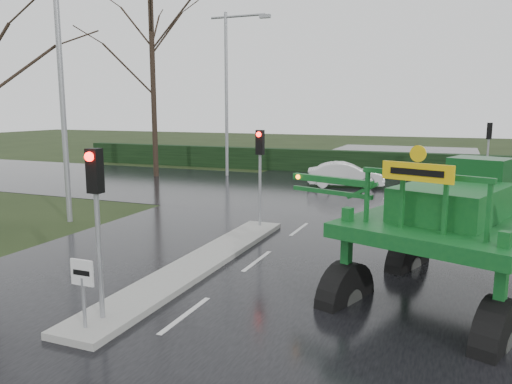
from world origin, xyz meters
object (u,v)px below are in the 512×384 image
at_px(traffic_signal_near, 96,197).
at_px(street_light_left_far, 231,80).
at_px(keep_left_sign, 83,282).
at_px(traffic_signal_mid, 260,157).
at_px(traffic_signal_far, 489,141).
at_px(street_light_left_near, 66,59).
at_px(white_sedan, 345,187).
at_px(crop_sprayer, 353,207).

height_order(traffic_signal_near, street_light_left_far, street_light_left_far).
distance_m(keep_left_sign, traffic_signal_near, 1.61).
height_order(traffic_signal_mid, traffic_signal_far, same).
distance_m(traffic_signal_mid, street_light_left_near, 7.83).
distance_m(traffic_signal_mid, street_light_left_far, 14.68).
xyz_separation_m(traffic_signal_far, street_light_left_near, (-14.69, -14.01, 3.40)).
bearing_deg(street_light_left_far, traffic_signal_near, -71.83).
bearing_deg(traffic_signal_mid, white_sedan, 85.88).
bearing_deg(traffic_signal_far, crop_sprayer, 78.74).
xyz_separation_m(traffic_signal_near, street_light_left_near, (-6.89, 7.01, 3.40)).
bearing_deg(white_sedan, traffic_signal_mid, 161.21).
bearing_deg(traffic_signal_far, keep_left_sign, 70.07).
height_order(street_light_left_near, white_sedan, street_light_left_near).
relative_size(traffic_signal_near, white_sedan, 0.87).
height_order(traffic_signal_near, traffic_signal_far, same).
bearing_deg(street_light_left_near, traffic_signal_mid, 12.21).
bearing_deg(traffic_signal_near, street_light_left_far, 108.17).
relative_size(traffic_signal_mid, crop_sprayer, 0.46).
bearing_deg(keep_left_sign, traffic_signal_near, 90.00).
bearing_deg(traffic_signal_near, street_light_left_near, 134.53).
xyz_separation_m(traffic_signal_near, traffic_signal_mid, (0.00, 8.50, 0.00)).
xyz_separation_m(traffic_signal_mid, white_sedan, (0.77, 10.68, -2.59)).
xyz_separation_m(traffic_signal_near, traffic_signal_far, (7.80, 21.02, 0.00)).
bearing_deg(traffic_signal_mid, traffic_signal_far, 58.07).
relative_size(keep_left_sign, white_sedan, 0.33).
relative_size(traffic_signal_near, traffic_signal_far, 1.00).
distance_m(traffic_signal_near, street_light_left_far, 22.37).
bearing_deg(crop_sprayer, traffic_signal_near, -122.89).
distance_m(traffic_signal_mid, crop_sprayer, 6.75).
relative_size(crop_sprayer, white_sedan, 1.86).
bearing_deg(traffic_signal_near, traffic_signal_far, 69.64).
height_order(keep_left_sign, traffic_signal_near, traffic_signal_near).
distance_m(street_light_left_near, white_sedan, 15.58).
bearing_deg(traffic_signal_mid, traffic_signal_near, -90.00).
height_order(keep_left_sign, traffic_signal_far, traffic_signal_far).
height_order(street_light_left_far, white_sedan, street_light_left_far).
bearing_deg(white_sedan, traffic_signal_far, -90.04).
bearing_deg(traffic_signal_mid, street_light_left_near, -167.79).
height_order(traffic_signal_near, crop_sprayer, crop_sprayer).
bearing_deg(crop_sprayer, traffic_signal_far, 98.18).
xyz_separation_m(crop_sprayer, white_sedan, (-3.50, 15.88, -2.11)).
xyz_separation_m(traffic_signal_mid, street_light_left_far, (-6.89, 12.51, 3.40)).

